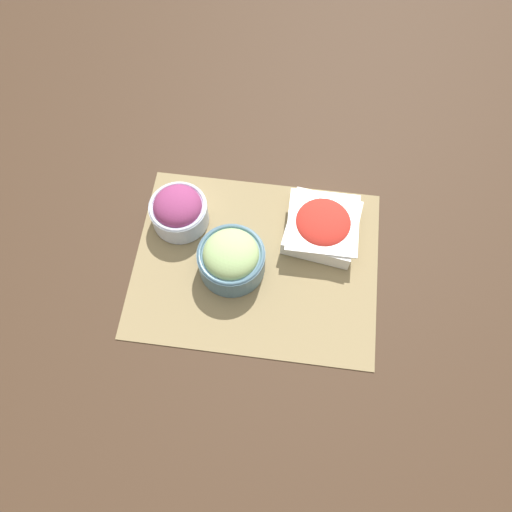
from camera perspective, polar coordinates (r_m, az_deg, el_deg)
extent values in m
plane|color=#422D1E|center=(0.96, 0.00, -0.86)|extent=(3.00, 3.00, 0.00)
cube|color=#937F56|center=(0.96, 0.00, -0.81)|extent=(0.46, 0.36, 0.00)
cylinder|color=slate|center=(0.93, -2.80, -0.56)|extent=(0.13, 0.13, 0.06)
torus|color=slate|center=(0.90, -2.88, 0.21)|extent=(0.12, 0.12, 0.01)
ellipsoid|color=#A8CC7F|center=(0.90, -2.88, 0.21)|extent=(0.10, 0.10, 0.05)
cube|color=white|center=(0.98, 7.53, 3.22)|extent=(0.15, 0.15, 0.04)
cube|color=white|center=(0.96, 7.68, 3.83)|extent=(0.14, 0.14, 0.00)
ellipsoid|color=red|center=(0.96, 7.67, 3.77)|extent=(0.11, 0.11, 0.03)
cylinder|color=silver|center=(0.99, -8.74, 4.87)|extent=(0.11, 0.11, 0.05)
torus|color=silver|center=(0.97, -8.95, 5.63)|extent=(0.11, 0.11, 0.01)
ellipsoid|color=#93386B|center=(0.97, -8.95, 5.63)|extent=(0.09, 0.09, 0.05)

